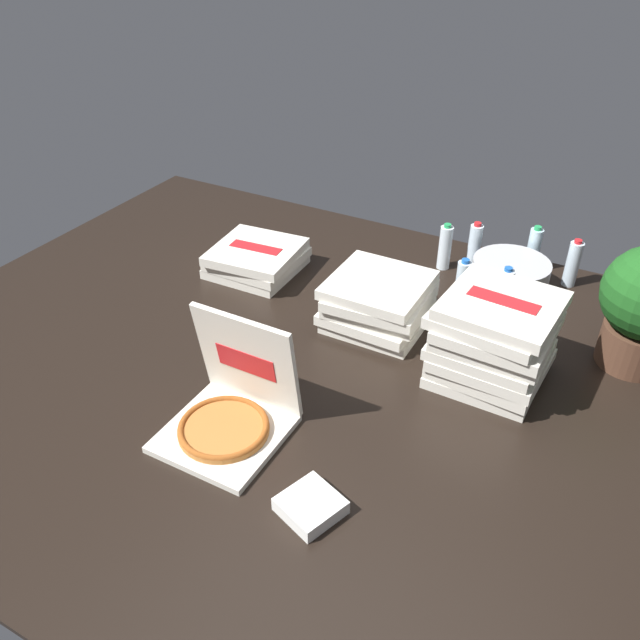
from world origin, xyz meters
name	(u,v)px	position (x,y,z in m)	size (l,w,h in m)	color
ground_plane	(312,369)	(0.00, 0.00, -0.01)	(3.20, 2.40, 0.02)	black
open_pizza_box	(231,410)	(-0.07, -0.39, 0.07)	(0.36, 0.37, 0.38)	silver
pizza_stack_right_far	(256,259)	(-0.56, 0.49, 0.06)	(0.39, 0.39, 0.13)	silver
pizza_stack_right_near	(494,340)	(0.57, 0.25, 0.16)	(0.41, 0.40, 0.33)	silver
pizza_stack_right_mid	(379,302)	(0.09, 0.36, 0.10)	(0.39, 0.40, 0.20)	silver
ice_bucket	(510,276)	(0.48, 0.87, 0.07)	(0.32, 0.32, 0.14)	#B7BABF
water_bottle_0	(462,284)	(0.33, 0.65, 0.10)	(0.06, 0.06, 0.22)	silver
water_bottle_1	(573,264)	(0.70, 1.04, 0.10)	(0.06, 0.06, 0.22)	silver
water_bottle_2	(445,247)	(0.17, 0.92, 0.10)	(0.06, 0.06, 0.22)	white
water_bottle_3	(504,292)	(0.50, 0.67, 0.10)	(0.06, 0.06, 0.22)	silver
water_bottle_4	(533,250)	(0.52, 1.08, 0.10)	(0.06, 0.06, 0.22)	silver
water_bottle_5	(474,246)	(0.28, 0.99, 0.10)	(0.06, 0.06, 0.22)	silver
napkin_pile	(311,506)	(0.31, -0.56, 0.02)	(0.15, 0.15, 0.05)	white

